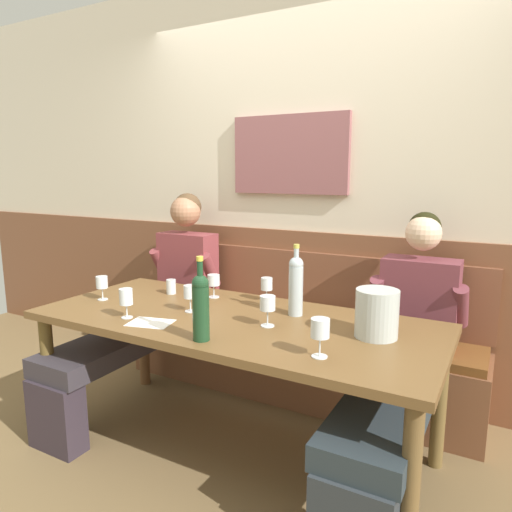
{
  "coord_description": "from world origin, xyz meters",
  "views": [
    {
      "loc": [
        1.2,
        -1.85,
        1.47
      ],
      "look_at": [
        -0.06,
        0.43,
        1.0
      ],
      "focal_mm": 32.55,
      "sensor_mm": 36.0,
      "label": 1
    }
  ],
  "objects_px": {
    "wine_bottle_green_tall": "(201,305)",
    "water_tumbler_left": "(171,287)",
    "wine_glass_mid_right": "(268,305)",
    "wine_glass_near_bucket": "(320,329)",
    "wine_glass_center_front": "(101,283)",
    "wine_bottle_clear_water": "(296,284)",
    "wine_glass_mid_left": "(190,293)",
    "person_right_seat": "(403,351)",
    "wall_bench": "(292,353)",
    "wine_glass_right_end": "(214,281)",
    "person_center_left_seat": "(153,300)",
    "wine_glass_by_bottle": "(267,285)",
    "wine_glass_left_end": "(126,297)",
    "ice_bucket": "(377,313)",
    "dining_table": "(233,332)"
  },
  "relations": [
    {
      "from": "wine_glass_by_bottle",
      "to": "water_tumbler_left",
      "type": "height_order",
      "value": "wine_glass_by_bottle"
    },
    {
      "from": "wine_glass_right_end",
      "to": "wine_bottle_clear_water",
      "type": "bearing_deg",
      "value": -8.4
    },
    {
      "from": "ice_bucket",
      "to": "wine_glass_near_bucket",
      "type": "relative_size",
      "value": 1.36
    },
    {
      "from": "ice_bucket",
      "to": "person_right_seat",
      "type": "bearing_deg",
      "value": 73.86
    },
    {
      "from": "wine_glass_by_bottle",
      "to": "wine_glass_near_bucket",
      "type": "height_order",
      "value": "wine_glass_near_bucket"
    },
    {
      "from": "wine_glass_mid_right",
      "to": "wine_bottle_clear_water",
      "type": "bearing_deg",
      "value": 78.77
    },
    {
      "from": "water_tumbler_left",
      "to": "ice_bucket",
      "type": "bearing_deg",
      "value": -6.57
    },
    {
      "from": "wine_glass_right_end",
      "to": "wine_glass_near_bucket",
      "type": "distance_m",
      "value": 1.03
    },
    {
      "from": "wine_bottle_clear_water",
      "to": "wine_glass_center_front",
      "type": "bearing_deg",
      "value": -165.85
    },
    {
      "from": "wine_bottle_clear_water",
      "to": "water_tumbler_left",
      "type": "bearing_deg",
      "value": 178.15
    },
    {
      "from": "wine_bottle_clear_water",
      "to": "wine_glass_near_bucket",
      "type": "height_order",
      "value": "wine_bottle_clear_water"
    },
    {
      "from": "ice_bucket",
      "to": "wine_bottle_clear_water",
      "type": "height_order",
      "value": "wine_bottle_clear_water"
    },
    {
      "from": "wine_glass_left_end",
      "to": "water_tumbler_left",
      "type": "distance_m",
      "value": 0.5
    },
    {
      "from": "wine_glass_left_end",
      "to": "wine_glass_by_bottle",
      "type": "distance_m",
      "value": 0.78
    },
    {
      "from": "wall_bench",
      "to": "wine_glass_right_end",
      "type": "bearing_deg",
      "value": -122.72
    },
    {
      "from": "wine_glass_left_end",
      "to": "wine_glass_mid_right",
      "type": "distance_m",
      "value": 0.72
    },
    {
      "from": "wine_glass_right_end",
      "to": "wine_glass_mid_right",
      "type": "xyz_separation_m",
      "value": [
        0.52,
        -0.31,
        0.01
      ]
    },
    {
      "from": "wine_bottle_clear_water",
      "to": "water_tumbler_left",
      "type": "relative_size",
      "value": 4.23
    },
    {
      "from": "wine_glass_right_end",
      "to": "water_tumbler_left",
      "type": "height_order",
      "value": "wine_glass_right_end"
    },
    {
      "from": "wine_glass_mid_right",
      "to": "wine_glass_mid_left",
      "type": "bearing_deg",
      "value": 178.49
    },
    {
      "from": "wine_glass_mid_left",
      "to": "water_tumbler_left",
      "type": "bearing_deg",
      "value": 143.41
    },
    {
      "from": "wine_glass_left_end",
      "to": "wine_glass_near_bucket",
      "type": "height_order",
      "value": "wine_glass_near_bucket"
    },
    {
      "from": "person_right_seat",
      "to": "wall_bench",
      "type": "bearing_deg",
      "value": 152.24
    },
    {
      "from": "wall_bench",
      "to": "wine_bottle_clear_water",
      "type": "height_order",
      "value": "wine_bottle_clear_water"
    },
    {
      "from": "ice_bucket",
      "to": "wine_bottle_clear_water",
      "type": "bearing_deg",
      "value": 164.88
    },
    {
      "from": "wine_glass_near_bucket",
      "to": "wine_glass_mid_right",
      "type": "bearing_deg",
      "value": 146.69
    },
    {
      "from": "wine_bottle_green_tall",
      "to": "wine_glass_mid_right",
      "type": "relative_size",
      "value": 2.5
    },
    {
      "from": "person_center_left_seat",
      "to": "wine_bottle_green_tall",
      "type": "height_order",
      "value": "person_center_left_seat"
    },
    {
      "from": "person_right_seat",
      "to": "wine_glass_mid_right",
      "type": "xyz_separation_m",
      "value": [
        -0.57,
        -0.37,
        0.25
      ]
    },
    {
      "from": "wine_glass_right_end",
      "to": "person_center_left_seat",
      "type": "bearing_deg",
      "value": 172.39
    },
    {
      "from": "person_center_left_seat",
      "to": "wine_glass_by_bottle",
      "type": "xyz_separation_m",
      "value": [
        0.84,
        0.01,
        0.2
      ]
    },
    {
      "from": "wine_bottle_green_tall",
      "to": "water_tumbler_left",
      "type": "relative_size",
      "value": 4.28
    },
    {
      "from": "wall_bench",
      "to": "dining_table",
      "type": "height_order",
      "value": "wall_bench"
    },
    {
      "from": "wine_bottle_green_tall",
      "to": "water_tumbler_left",
      "type": "xyz_separation_m",
      "value": [
        -0.62,
        0.56,
        -0.12
      ]
    },
    {
      "from": "wine_bottle_green_tall",
      "to": "water_tumbler_left",
      "type": "distance_m",
      "value": 0.85
    },
    {
      "from": "wine_glass_near_bucket",
      "to": "wine_glass_left_end",
      "type": "bearing_deg",
      "value": 179.74
    },
    {
      "from": "person_right_seat",
      "to": "wine_glass_center_front",
      "type": "xyz_separation_m",
      "value": [
        -1.62,
        -0.42,
        0.24
      ]
    },
    {
      "from": "wine_glass_center_front",
      "to": "water_tumbler_left",
      "type": "relative_size",
      "value": 1.58
    },
    {
      "from": "wall_bench",
      "to": "water_tumbler_left",
      "type": "bearing_deg",
      "value": -137.58
    },
    {
      "from": "wine_bottle_clear_water",
      "to": "wine_glass_center_front",
      "type": "height_order",
      "value": "wine_bottle_clear_water"
    },
    {
      "from": "wine_bottle_clear_water",
      "to": "wine_glass_near_bucket",
      "type": "distance_m",
      "value": 0.56
    },
    {
      "from": "person_right_seat",
      "to": "wine_bottle_green_tall",
      "type": "distance_m",
      "value": 1.04
    },
    {
      "from": "wine_glass_right_end",
      "to": "wine_glass_mid_right",
      "type": "bearing_deg",
      "value": -30.87
    },
    {
      "from": "wall_bench",
      "to": "wine_glass_right_end",
      "type": "distance_m",
      "value": 0.79
    },
    {
      "from": "wine_glass_mid_right",
      "to": "wine_glass_near_bucket",
      "type": "height_order",
      "value": "wine_glass_near_bucket"
    },
    {
      "from": "person_center_left_seat",
      "to": "wine_glass_mid_left",
      "type": "height_order",
      "value": "person_center_left_seat"
    },
    {
      "from": "wine_glass_mid_right",
      "to": "ice_bucket",
      "type": "bearing_deg",
      "value": 12.08
    },
    {
      "from": "wine_bottle_clear_water",
      "to": "wine_glass_mid_left",
      "type": "xyz_separation_m",
      "value": [
        -0.51,
        -0.21,
        -0.07
      ]
    },
    {
      "from": "wine_glass_center_front",
      "to": "wine_glass_near_bucket",
      "type": "relative_size",
      "value": 0.87
    },
    {
      "from": "person_center_left_seat",
      "to": "wine_glass_right_end",
      "type": "relative_size",
      "value": 9.94
    }
  ]
}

